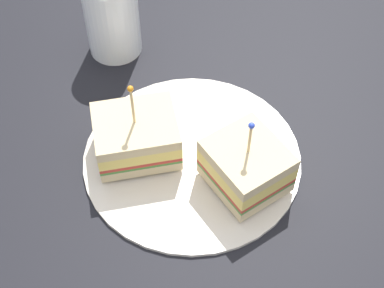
{
  "coord_description": "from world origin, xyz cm",
  "views": [
    {
      "loc": [
        -39.95,
        -8.01,
        55.52
      ],
      "look_at": [
        0.0,
        0.0,
        2.93
      ],
      "focal_mm": 52.98,
      "sensor_mm": 36.0,
      "label": 1
    }
  ],
  "objects": [
    {
      "name": "sandwich_half_front",
      "position": [
        -2.49,
        -6.73,
        3.77
      ],
      "size": [
        11.45,
        11.46,
        10.28
      ],
      "color": "beige",
      "rests_on": "plate"
    },
    {
      "name": "sandwich_half_back",
      "position": [
        -0.61,
        6.56,
        3.57
      ],
      "size": [
        11.06,
        11.91,
        11.05
      ],
      "color": "beige",
      "rests_on": "plate"
    },
    {
      "name": "plate",
      "position": [
        0.0,
        0.0,
        0.47
      ],
      "size": [
        26.33,
        26.33,
        0.93
      ],
      "primitive_type": "cylinder",
      "color": "silver",
      "rests_on": "ground_plane"
    },
    {
      "name": "ground_plane",
      "position": [
        0.0,
        0.0,
        -1.0
      ],
      "size": [
        110.28,
        110.28,
        2.0
      ],
      "primitive_type": "cube",
      "color": "black"
    },
    {
      "name": "drink_glass",
      "position": [
        17.17,
        14.49,
        5.16
      ],
      "size": [
        7.37,
        7.37,
        11.24
      ],
      "color": "silver",
      "rests_on": "ground_plane"
    }
  ]
}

